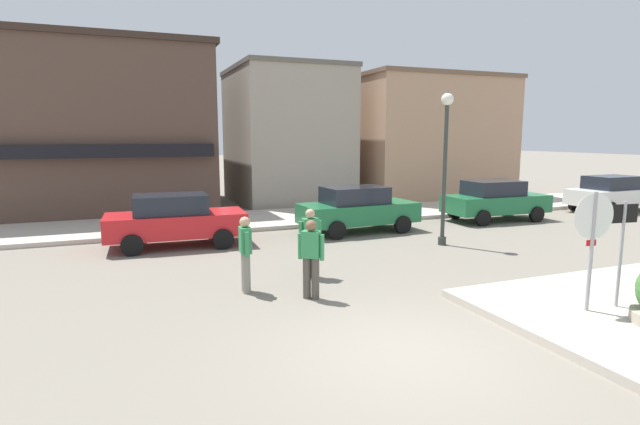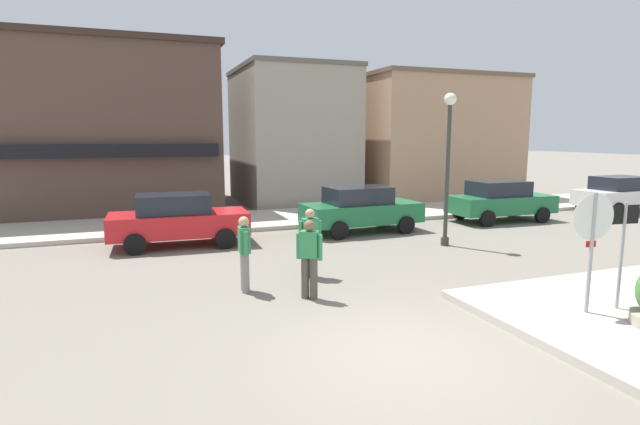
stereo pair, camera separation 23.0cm
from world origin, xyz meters
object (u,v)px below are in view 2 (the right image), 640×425
(parked_car_third, at_px, (500,200))
(one_way_sign, at_px, (622,245))
(parked_car_nearest, at_px, (178,219))
(parked_car_fourth, at_px, (620,194))
(pedestrian_crossing_far, at_px, (244,251))
(stop_sign, at_px, (592,237))
(lamp_post, at_px, (448,146))
(pedestrian_crossing_near, at_px, (309,257))
(parked_car_second, at_px, (361,209))
(pedestrian_kerb_side, at_px, (310,241))

(parked_car_third, bearing_deg, one_way_sign, -118.94)
(parked_car_nearest, height_order, parked_car_fourth, same)
(one_way_sign, bearing_deg, parked_car_third, 61.06)
(pedestrian_crossing_far, bearing_deg, stop_sign, -35.22)
(lamp_post, bearing_deg, pedestrian_crossing_near, -149.25)
(stop_sign, xyz_separation_m, one_way_sign, (0.70, -0.04, -0.19))
(lamp_post, relative_size, parked_car_third, 1.12)
(stop_sign, relative_size, pedestrian_crossing_near, 1.43)
(stop_sign, relative_size, one_way_sign, 1.10)
(lamp_post, height_order, pedestrian_crossing_near, lamp_post)
(parked_car_fourth, distance_m, pedestrian_crossing_near, 17.36)
(parked_car_second, distance_m, parked_car_fourth, 12.28)
(one_way_sign, bearing_deg, pedestrian_crossing_far, 147.72)
(stop_sign, height_order, pedestrian_crossing_far, stop_sign)
(parked_car_third, relative_size, pedestrian_crossing_near, 2.51)
(stop_sign, bearing_deg, pedestrian_crossing_far, 144.78)
(stop_sign, height_order, lamp_post, lamp_post)
(parked_car_nearest, xyz_separation_m, pedestrian_crossing_far, (0.92, -5.10, 0.06))
(one_way_sign, xyz_separation_m, lamp_post, (0.54, 6.16, 1.63))
(parked_car_nearest, height_order, parked_car_second, same)
(parked_car_fourth, bearing_deg, parked_car_nearest, -179.61)
(lamp_post, xyz_separation_m, parked_car_fourth, (10.78, 2.87, -2.15))
(one_way_sign, bearing_deg, pedestrian_crossing_near, 149.36)
(parked_car_second, height_order, parked_car_fourth, same)
(parked_car_third, bearing_deg, pedestrian_crossing_near, -148.19)
(lamp_post, bearing_deg, parked_car_third, 33.07)
(parked_car_nearest, bearing_deg, parked_car_second, 0.33)
(stop_sign, bearing_deg, parked_car_second, 91.63)
(one_way_sign, height_order, parked_car_nearest, one_way_sign)
(parked_car_nearest, height_order, pedestrian_kerb_side, pedestrian_kerb_side)
(lamp_post, relative_size, pedestrian_kerb_side, 2.82)
(stop_sign, bearing_deg, parked_car_nearest, 125.25)
(stop_sign, relative_size, parked_car_nearest, 0.57)
(parked_car_third, height_order, pedestrian_crossing_far, pedestrian_crossing_far)
(parked_car_fourth, height_order, pedestrian_kerb_side, pedestrian_kerb_side)
(lamp_post, xyz_separation_m, pedestrian_kerb_side, (-4.93, -1.79, -2.09))
(lamp_post, relative_size, parked_car_fourth, 1.12)
(parked_car_second, distance_m, pedestrian_crossing_near, 7.22)
(stop_sign, distance_m, parked_car_second, 8.93)
(parked_car_third, distance_m, pedestrian_kerb_side, 10.52)
(pedestrian_crossing_near, bearing_deg, parked_car_second, 56.67)
(parked_car_third, bearing_deg, parked_car_fourth, -0.36)
(stop_sign, relative_size, parked_car_third, 0.57)
(parked_car_fourth, bearing_deg, one_way_sign, -141.42)
(parked_car_nearest, xyz_separation_m, parked_car_fourth, (18.29, 0.12, 0.00))
(one_way_sign, relative_size, parked_car_third, 0.52)
(parked_car_second, xyz_separation_m, parked_car_fourth, (12.28, 0.09, 0.00))
(one_way_sign, height_order, parked_car_second, one_way_sign)
(parked_car_nearest, relative_size, parked_car_third, 1.00)
(stop_sign, distance_m, one_way_sign, 0.72)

